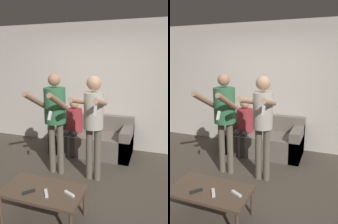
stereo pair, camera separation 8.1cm
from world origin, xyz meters
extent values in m
plane|color=#4C4238|center=(0.00, 0.00, 0.00)|extent=(14.00, 14.00, 0.00)
cube|color=silver|center=(0.00, 1.90, 1.35)|extent=(6.40, 0.06, 2.70)
cube|color=slate|center=(0.08, 1.45, 0.22)|extent=(1.66, 0.76, 0.43)
cube|color=slate|center=(0.08, 1.75, 0.60)|extent=(1.66, 0.16, 0.33)
cube|color=slate|center=(-0.65, 1.45, 0.31)|extent=(0.20, 0.76, 0.61)
cube|color=slate|center=(0.81, 1.45, 0.31)|extent=(0.20, 0.76, 0.61)
cylinder|color=#6B6051|center=(-0.33, 0.44, 0.46)|extent=(0.11, 0.11, 0.91)
cylinder|color=#6B6051|center=(-0.17, 0.44, 0.46)|extent=(0.11, 0.11, 0.91)
cylinder|color=#337047|center=(-0.25, 0.44, 1.20)|extent=(0.35, 0.35, 0.58)
sphere|color=#A87A5B|center=(-0.25, 0.44, 1.62)|extent=(0.20, 0.20, 0.20)
cylinder|color=#A87A5B|center=(-0.45, 0.17, 1.32)|extent=(0.08, 0.59, 0.36)
cylinder|color=#A87A5B|center=(-0.05, 0.17, 1.32)|extent=(0.08, 0.59, 0.36)
cube|color=white|center=(-0.05, -0.11, 1.18)|extent=(0.04, 0.08, 0.13)
cylinder|color=#6B6051|center=(0.34, 0.44, 0.44)|extent=(0.11, 0.11, 0.88)
cylinder|color=#6B6051|center=(0.48, 0.44, 0.44)|extent=(0.11, 0.11, 0.88)
cylinder|color=beige|center=(0.41, 0.44, 1.17)|extent=(0.31, 0.31, 0.57)
sphere|color=tan|center=(0.41, 0.44, 1.59)|extent=(0.23, 0.23, 0.23)
cylinder|color=tan|center=(0.24, 0.19, 1.36)|extent=(0.08, 0.53, 0.20)
cylinder|color=tan|center=(0.58, 0.19, 1.36)|extent=(0.08, 0.53, 0.20)
cube|color=white|center=(0.58, -0.07, 1.30)|extent=(0.04, 0.06, 0.13)
cylinder|color=#383838|center=(-0.37, 1.09, 0.22)|extent=(0.11, 0.11, 0.43)
cylinder|color=#383838|center=(-0.22, 1.09, 0.22)|extent=(0.11, 0.11, 0.43)
cylinder|color=#383838|center=(-0.37, 1.25, 0.46)|extent=(0.11, 0.32, 0.11)
cylinder|color=#383838|center=(-0.22, 1.25, 0.46)|extent=(0.11, 0.32, 0.11)
cylinder|color=#9E2D33|center=(-0.29, 1.41, 0.68)|extent=(0.33, 0.33, 0.50)
sphere|color=tan|center=(-0.29, 1.41, 1.05)|extent=(0.20, 0.20, 0.20)
cube|color=brown|center=(0.11, -0.65, 0.39)|extent=(0.99, 0.54, 0.04)
cylinder|color=brown|center=(-0.35, -0.43, 0.19)|extent=(0.04, 0.04, 0.38)
cylinder|color=brown|center=(0.56, -0.43, 0.19)|extent=(0.04, 0.04, 0.38)
cube|color=black|center=(-0.02, -0.77, 0.42)|extent=(0.13, 0.14, 0.02)
cube|color=white|center=(0.19, -0.73, 0.42)|extent=(0.11, 0.14, 0.02)
cube|color=white|center=(0.45, -0.65, 0.42)|extent=(0.15, 0.10, 0.02)
camera|label=1|loc=(1.33, -2.70, 1.94)|focal=35.00mm
camera|label=2|loc=(1.41, -2.67, 1.94)|focal=35.00mm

